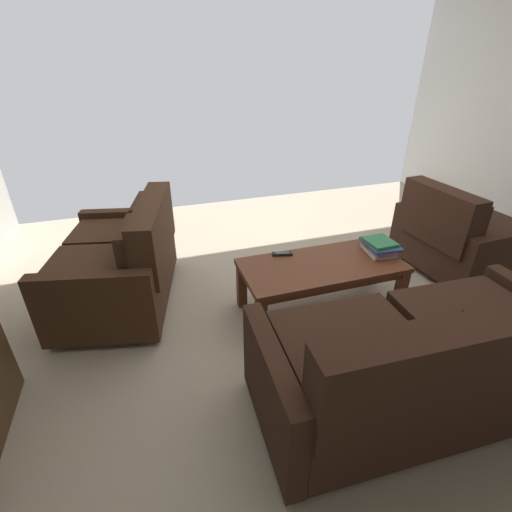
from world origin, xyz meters
name	(u,v)px	position (x,y,z in m)	size (l,w,h in m)	color
ground_plane	(317,298)	(0.00, 0.00, 0.00)	(5.65, 5.07, 0.01)	#B7A88E
sofa_main	(422,363)	(0.01, 1.19, 0.37)	(1.78, 0.89, 0.85)	black
loveseat_near	(123,262)	(1.51, -0.46, 0.37)	(1.05, 1.36, 0.86)	black
coffee_table	(322,271)	(0.06, 0.14, 0.36)	(1.24, 0.57, 0.43)	brown
armchair_side	(459,236)	(-1.44, -0.04, 0.35)	(0.95, 0.99, 0.84)	black
book_stack	(379,246)	(-0.45, 0.12, 0.48)	(0.25, 0.30, 0.11)	silver
tv_remote	(282,254)	(0.30, -0.08, 0.44)	(0.17, 0.08, 0.02)	black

